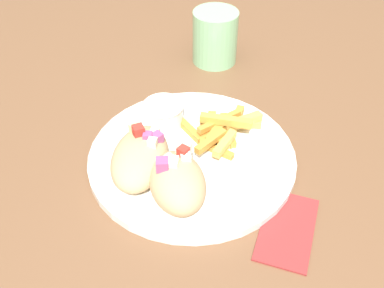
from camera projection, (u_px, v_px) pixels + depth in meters
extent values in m
cube|color=brown|center=(176.00, 150.00, 0.72)|extent=(1.57, 1.57, 0.04)
cylinder|color=brown|center=(125.00, 45.00, 1.70)|extent=(0.06, 0.06, 0.71)
cube|color=maroon|center=(287.00, 229.00, 0.58)|extent=(0.13, 0.09, 0.00)
cylinder|color=white|center=(192.00, 157.00, 0.67)|extent=(0.31, 0.31, 0.01)
torus|color=white|center=(192.00, 153.00, 0.67)|extent=(0.31, 0.31, 0.01)
ellipsoid|color=tan|center=(177.00, 183.00, 0.59)|extent=(0.13, 0.13, 0.05)
cube|color=#A34C84|center=(162.00, 165.00, 0.57)|extent=(0.02, 0.02, 0.02)
cube|color=#B7D693|center=(174.00, 161.00, 0.58)|extent=(0.01, 0.01, 0.01)
cube|color=red|center=(183.00, 152.00, 0.59)|extent=(0.01, 0.01, 0.01)
cube|color=silver|center=(184.00, 149.00, 0.60)|extent=(0.02, 0.02, 0.02)
cube|color=white|center=(186.00, 158.00, 0.59)|extent=(0.02, 0.02, 0.01)
cube|color=white|center=(169.00, 162.00, 0.58)|extent=(0.02, 0.02, 0.02)
cube|color=silver|center=(172.00, 164.00, 0.58)|extent=(0.02, 0.02, 0.02)
ellipsoid|color=tan|center=(142.00, 159.00, 0.63)|extent=(0.15, 0.12, 0.05)
cube|color=#A34C84|center=(145.00, 136.00, 0.63)|extent=(0.02, 0.02, 0.01)
cube|color=red|center=(138.00, 131.00, 0.63)|extent=(0.02, 0.02, 0.02)
cube|color=silver|center=(152.00, 143.00, 0.61)|extent=(0.02, 0.02, 0.01)
cube|color=white|center=(153.00, 132.00, 0.64)|extent=(0.01, 0.01, 0.01)
cube|color=#B7D693|center=(136.00, 128.00, 0.64)|extent=(0.02, 0.02, 0.01)
cube|color=#A34C84|center=(157.00, 138.00, 0.63)|extent=(0.02, 0.02, 0.01)
cube|color=gold|center=(237.00, 119.00, 0.72)|extent=(0.06, 0.03, 0.01)
cube|color=gold|center=(218.00, 149.00, 0.67)|extent=(0.01, 0.06, 0.01)
cube|color=gold|center=(228.00, 130.00, 0.70)|extent=(0.06, 0.06, 0.01)
cube|color=gold|center=(189.00, 129.00, 0.70)|extent=(0.04, 0.07, 0.01)
cube|color=#E5B251|center=(240.00, 122.00, 0.71)|extent=(0.04, 0.07, 0.01)
cube|color=gold|center=(204.00, 133.00, 0.69)|extent=(0.06, 0.04, 0.01)
cube|color=#E5B251|center=(219.00, 135.00, 0.69)|extent=(0.04, 0.05, 0.01)
cube|color=gold|center=(211.00, 128.00, 0.70)|extent=(0.07, 0.05, 0.01)
cube|color=gold|center=(219.00, 134.00, 0.69)|extent=(0.03, 0.07, 0.01)
cube|color=gold|center=(226.00, 121.00, 0.68)|extent=(0.04, 0.08, 0.01)
cube|color=#E5B251|center=(225.00, 143.00, 0.66)|extent=(0.06, 0.01, 0.01)
cube|color=gold|center=(219.00, 121.00, 0.69)|extent=(0.08, 0.04, 0.01)
cube|color=gold|center=(219.00, 129.00, 0.69)|extent=(0.07, 0.01, 0.01)
cube|color=#E5B251|center=(243.00, 121.00, 0.70)|extent=(0.06, 0.04, 0.01)
cube|color=gold|center=(215.00, 131.00, 0.68)|extent=(0.06, 0.06, 0.01)
cube|color=gold|center=(211.00, 141.00, 0.66)|extent=(0.06, 0.02, 0.01)
cylinder|color=white|center=(163.00, 114.00, 0.71)|extent=(0.06, 0.06, 0.03)
cylinder|color=white|center=(163.00, 107.00, 0.70)|extent=(0.05, 0.05, 0.01)
torus|color=white|center=(163.00, 105.00, 0.70)|extent=(0.07, 0.07, 0.00)
cylinder|color=#8CCC93|center=(215.00, 37.00, 0.86)|extent=(0.09, 0.09, 0.10)
cylinder|color=silver|center=(215.00, 44.00, 0.87)|extent=(0.08, 0.08, 0.06)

